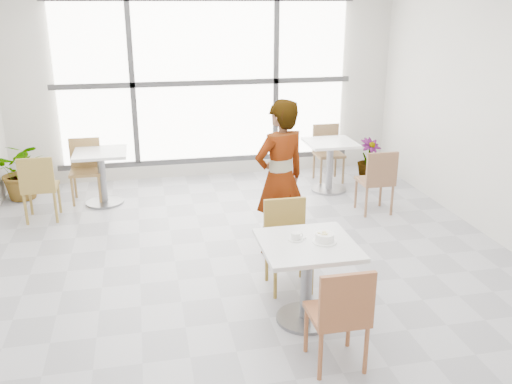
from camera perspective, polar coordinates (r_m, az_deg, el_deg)
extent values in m
plane|color=#9E9EA5|center=(5.81, -0.62, -8.38)|extent=(7.00, 7.00, 0.00)
plane|color=silver|center=(8.69, -5.28, 11.27)|extent=(6.00, 0.00, 6.00)
plane|color=silver|center=(2.20, 18.09, -14.79)|extent=(6.00, 0.00, 6.00)
cube|color=white|center=(8.63, -5.23, 11.22)|extent=(4.40, 0.04, 2.40)
cube|color=#3F3F42|center=(8.60, -5.20, 11.19)|extent=(4.60, 0.05, 0.08)
cube|color=#3F3F42|center=(8.54, -12.67, 10.76)|extent=(0.08, 0.05, 2.40)
cube|color=#3F3F42|center=(8.80, 2.07, 11.44)|extent=(0.08, 0.05, 2.40)
cube|color=#3F3F42|center=(8.85, -4.97, 3.35)|extent=(4.60, 0.05, 0.08)
cube|color=silver|center=(4.71, 5.37, -5.48)|extent=(0.80, 0.80, 0.04)
cylinder|color=slate|center=(4.88, 5.23, -9.48)|extent=(0.10, 0.10, 0.71)
cylinder|color=slate|center=(5.05, 5.11, -12.87)|extent=(0.52, 0.52, 0.03)
cube|color=#9B5A36|center=(4.34, 8.34, -12.41)|extent=(0.42, 0.42, 0.04)
cube|color=#9B5A36|center=(4.07, 9.42, -11.01)|extent=(0.42, 0.04, 0.42)
cylinder|color=#9B5A36|center=(4.66, 9.57, -13.34)|extent=(0.04, 0.04, 0.41)
cylinder|color=#9B5A36|center=(4.39, 11.32, -15.77)|extent=(0.04, 0.04, 0.41)
cylinder|color=#9B5A36|center=(4.56, 5.22, -13.98)|extent=(0.04, 0.04, 0.41)
cylinder|color=#9B5A36|center=(4.27, 6.68, -16.53)|extent=(0.04, 0.04, 0.41)
cube|color=olive|center=(5.36, 3.45, -5.78)|extent=(0.42, 0.42, 0.04)
cube|color=olive|center=(5.44, 2.98, -2.76)|extent=(0.42, 0.04, 0.42)
cylinder|color=olive|center=(5.26, 2.01, -8.99)|extent=(0.04, 0.04, 0.41)
cylinder|color=olive|center=(5.57, 1.12, -7.28)|extent=(0.04, 0.04, 0.41)
cylinder|color=olive|center=(5.35, 5.79, -8.57)|extent=(0.04, 0.04, 0.41)
cylinder|color=olive|center=(5.66, 4.70, -6.92)|extent=(0.04, 0.04, 0.41)
cylinder|color=white|center=(4.73, 7.10, -5.11)|extent=(0.21, 0.21, 0.01)
cylinder|color=white|center=(4.71, 7.12, -4.66)|extent=(0.16, 0.16, 0.07)
torus|color=white|center=(4.70, 7.14, -4.31)|extent=(0.16, 0.16, 0.01)
cylinder|color=beige|center=(4.71, 7.12, -4.68)|extent=(0.14, 0.14, 0.05)
cylinder|color=#F4E59D|center=(4.68, 7.19, -4.34)|extent=(0.03, 0.03, 0.01)
cylinder|color=beige|center=(4.71, 7.04, -4.17)|extent=(0.03, 0.03, 0.01)
cylinder|color=#F8E2A0|center=(4.73, 7.10, -4.13)|extent=(0.03, 0.03, 0.01)
cylinder|color=beige|center=(4.71, 6.58, -4.27)|extent=(0.03, 0.03, 0.02)
cylinder|color=beige|center=(4.70, 7.12, -4.25)|extent=(0.03, 0.03, 0.01)
cylinder|color=beige|center=(4.68, 7.31, -4.46)|extent=(0.03, 0.03, 0.02)
cylinder|color=beige|center=(4.72, 7.07, -4.21)|extent=(0.03, 0.03, 0.01)
cylinder|color=#F4E39D|center=(4.70, 6.55, -4.25)|extent=(0.03, 0.03, 0.02)
cylinder|color=beige|center=(4.70, 7.02, -4.34)|extent=(0.03, 0.03, 0.01)
cylinder|color=#EEE599|center=(4.69, 7.06, -4.30)|extent=(0.03, 0.03, 0.01)
cylinder|color=#F8E7A0|center=(4.70, 7.45, -4.36)|extent=(0.03, 0.03, 0.02)
cylinder|color=beige|center=(4.68, 7.25, -4.35)|extent=(0.03, 0.03, 0.01)
cylinder|color=beige|center=(4.67, 6.91, -4.40)|extent=(0.03, 0.03, 0.02)
cylinder|color=white|center=(4.75, 4.11, -4.93)|extent=(0.13, 0.13, 0.01)
cylinder|color=white|center=(4.74, 4.12, -4.55)|extent=(0.08, 0.08, 0.06)
torus|color=white|center=(4.75, 4.62, -4.50)|extent=(0.05, 0.01, 0.05)
cylinder|color=black|center=(4.73, 4.13, -4.28)|extent=(0.07, 0.07, 0.00)
cube|color=silver|center=(4.74, 4.76, -4.89)|extent=(0.09, 0.05, 0.00)
sphere|color=silver|center=(4.76, 5.12, -4.77)|extent=(0.02, 0.02, 0.02)
imported|color=black|center=(5.96, 2.51, 1.38)|extent=(0.74, 0.62, 1.73)
cube|color=silver|center=(7.80, -15.85, 3.92)|extent=(0.70, 0.70, 0.04)
cylinder|color=slate|center=(7.90, -15.61, 1.30)|extent=(0.10, 0.10, 0.71)
cylinder|color=slate|center=(8.01, -15.39, -1.02)|extent=(0.52, 0.52, 0.03)
cube|color=white|center=(8.12, 7.74, 5.07)|extent=(0.70, 0.70, 0.04)
cylinder|color=gray|center=(8.22, 7.62, 2.53)|extent=(0.10, 0.10, 0.71)
cylinder|color=gray|center=(8.32, 7.52, 0.29)|extent=(0.52, 0.52, 0.03)
cube|color=olive|center=(7.56, -21.40, 0.45)|extent=(0.42, 0.42, 0.04)
cube|color=olive|center=(7.32, -21.83, 1.69)|extent=(0.42, 0.04, 0.42)
cylinder|color=olive|center=(7.77, -19.71, -0.61)|extent=(0.04, 0.04, 0.41)
cylinder|color=olive|center=(7.44, -20.03, -1.53)|extent=(0.04, 0.04, 0.41)
cylinder|color=olive|center=(7.83, -22.31, -0.78)|extent=(0.04, 0.04, 0.41)
cylinder|color=olive|center=(7.50, -22.75, -1.70)|extent=(0.04, 0.04, 0.41)
cube|color=#9F7844|center=(8.04, -17.23, 2.00)|extent=(0.42, 0.42, 0.04)
cube|color=#9F7844|center=(8.16, -17.29, 3.93)|extent=(0.42, 0.04, 0.42)
cylinder|color=#9F7844|center=(7.95, -18.46, -0.02)|extent=(0.04, 0.04, 0.41)
cylinder|color=#9F7844|center=(8.29, -18.22, 0.79)|extent=(0.04, 0.04, 0.41)
cylinder|color=#9F7844|center=(7.92, -15.88, 0.16)|extent=(0.04, 0.04, 0.41)
cylinder|color=#9F7844|center=(8.26, -15.74, 0.96)|extent=(0.04, 0.04, 0.41)
cube|color=brown|center=(7.45, 12.20, 1.12)|extent=(0.42, 0.42, 0.04)
cube|color=brown|center=(7.22, 12.92, 2.39)|extent=(0.42, 0.04, 0.42)
cylinder|color=brown|center=(7.75, 12.77, 0.03)|extent=(0.04, 0.04, 0.41)
cylinder|color=brown|center=(7.45, 13.89, -0.87)|extent=(0.04, 0.04, 0.41)
cylinder|color=brown|center=(7.61, 10.30, -0.16)|extent=(0.04, 0.04, 0.41)
cylinder|color=brown|center=(7.30, 11.34, -1.08)|extent=(0.04, 0.04, 0.41)
cube|color=olive|center=(8.63, 7.56, 3.88)|extent=(0.42, 0.42, 0.04)
cube|color=olive|center=(8.75, 7.22, 5.65)|extent=(0.42, 0.04, 0.42)
cylinder|color=olive|center=(8.48, 6.75, 2.03)|extent=(0.04, 0.04, 0.41)
cylinder|color=olive|center=(8.80, 6.01, 2.72)|extent=(0.04, 0.04, 0.41)
cylinder|color=olive|center=(8.59, 9.02, 2.17)|extent=(0.04, 0.04, 0.41)
cylinder|color=olive|center=(8.92, 8.22, 2.84)|extent=(0.04, 0.04, 0.41)
imported|color=#558746|center=(8.46, -23.02, 2.07)|extent=(0.84, 0.76, 0.84)
imported|color=#548D4E|center=(8.87, 11.61, 3.36)|extent=(0.45, 0.45, 0.65)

